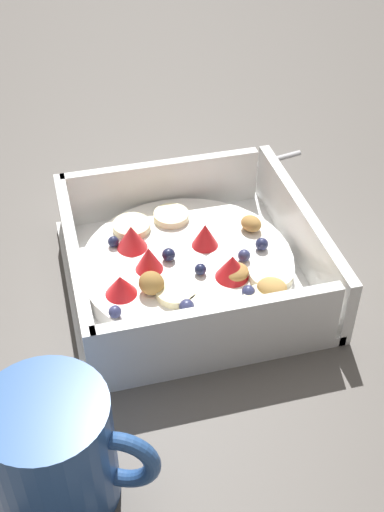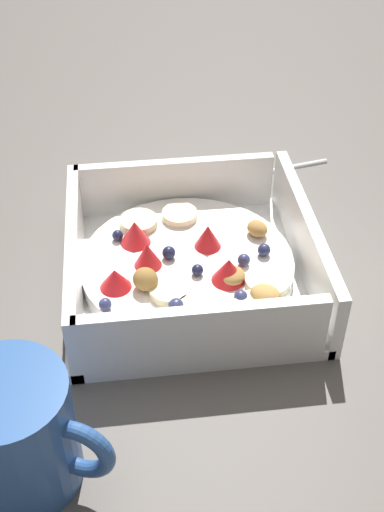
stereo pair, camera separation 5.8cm
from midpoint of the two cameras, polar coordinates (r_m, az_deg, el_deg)
name	(u,v)px [view 2 (the right image)]	position (r m, az deg, el deg)	size (l,w,h in m)	color
ground_plane	(189,291)	(0.59, 2.55, -3.16)	(2.40, 2.40, 0.00)	#56514C
fruit_bowl	(192,265)	(0.59, 2.81, -0.91)	(0.21, 0.21, 0.06)	white
spoon	(225,177)	(0.73, 5.14, 6.68)	(0.05, 0.17, 0.01)	silver
coffee_mug	(17,435)	(0.45, -11.06, -14.98)	(0.08, 0.11, 0.09)	#2D5699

